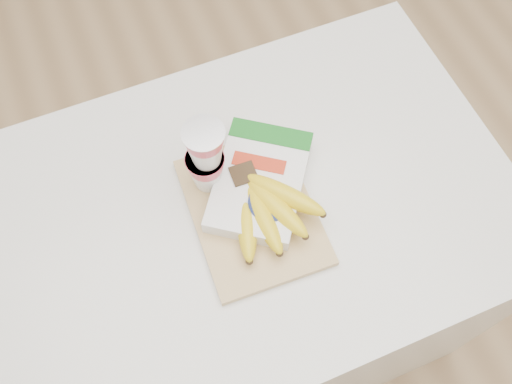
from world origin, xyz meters
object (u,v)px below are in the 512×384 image
cutting_board (252,211)px  bananas (265,207)px  yogurt_stack (205,157)px  cereal_box (260,183)px  table (247,273)px

cutting_board → bananas: size_ratio=1.55×
yogurt_stack → cereal_box: (0.09, -0.05, -0.09)m
cutting_board → cereal_box: cereal_box is taller
yogurt_stack → cereal_box: yogurt_stack is taller
table → bananas: (0.03, -0.04, 0.45)m
bananas → cutting_board: bearing=139.8°
table → cereal_box: (0.04, 0.02, 0.43)m
yogurt_stack → cereal_box: size_ratio=0.61×
cutting_board → cereal_box: bearing=54.8°
table → yogurt_stack: bearing=123.8°
yogurt_stack → table: bearing=-56.2°
cutting_board → yogurt_stack: (-0.06, 0.09, 0.10)m
cereal_box → yogurt_stack: bearing=-172.0°
bananas → cereal_box: (0.01, 0.06, -0.02)m
table → bananas: size_ratio=5.41×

